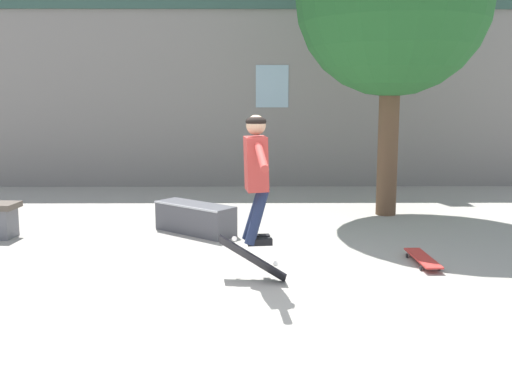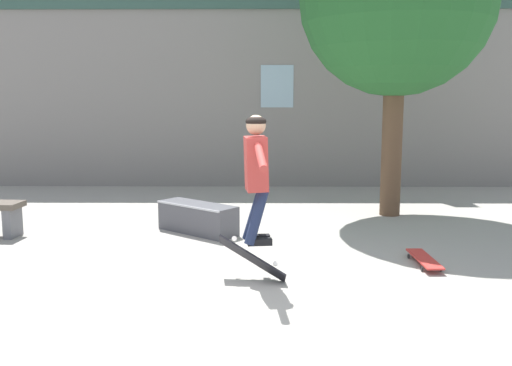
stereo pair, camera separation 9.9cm
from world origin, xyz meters
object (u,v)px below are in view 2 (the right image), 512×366
Objects in this scene: skateboard_flipping at (252,258)px; skater at (256,168)px; skateboard_resting at (424,259)px; skate_ledge at (198,218)px.

skater is at bearing 75.87° from skateboard_flipping.
skateboard_flipping is at bearing 104.53° from skateboard_resting.
skater is at bearing -28.64° from skate_ledge.
skateboard_resting is at bearing 7.85° from skater.
skater is 1.61× the size of skateboard_resting.
skate_ledge is at bearing 105.27° from skater.
skater is 2.33m from skateboard_resting.
skateboard_resting is at bearing 9.83° from skate_ledge.
skateboard_flipping is (0.82, -2.17, 0.03)m from skate_ledge.
skateboard_resting is (2.01, 0.59, -0.17)m from skateboard_flipping.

